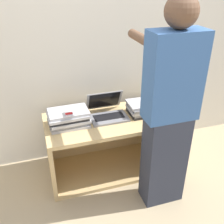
# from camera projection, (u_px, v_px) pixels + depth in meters

# --- Properties ---
(ground_plane) EXTENTS (12.00, 12.00, 0.00)m
(ground_plane) POSITION_uv_depth(u_px,v_px,m) (119.00, 187.00, 2.48)
(ground_plane) COLOR tan
(wall_back) EXTENTS (8.00, 0.05, 2.40)m
(wall_back) POSITION_uv_depth(u_px,v_px,m) (96.00, 43.00, 2.50)
(wall_back) COLOR beige
(wall_back) RESTS_ON ground_plane
(cart) EXTENTS (1.20, 0.60, 0.59)m
(cart) POSITION_uv_depth(u_px,v_px,m) (107.00, 141.00, 2.64)
(cart) COLOR tan
(cart) RESTS_ON ground_plane
(laptop_open) EXTENTS (0.35, 0.33, 0.22)m
(laptop_open) POSITION_uv_depth(u_px,v_px,m) (107.00, 112.00, 2.48)
(laptop_open) COLOR gray
(laptop_open) RESTS_ON cart
(laptop_stack_left) EXTENTS (0.37, 0.25, 0.14)m
(laptop_stack_left) POSITION_uv_depth(u_px,v_px,m) (69.00, 118.00, 2.32)
(laptop_stack_left) COLOR #B7B7BC
(laptop_stack_left) RESTS_ON cart
(laptop_stack_right) EXTENTS (0.36, 0.25, 0.12)m
(laptop_stack_right) POSITION_uv_depth(u_px,v_px,m) (146.00, 107.00, 2.53)
(laptop_stack_right) COLOR #232326
(laptop_stack_right) RESTS_ON cart
(person) EXTENTS (0.40, 0.53, 1.70)m
(person) POSITION_uv_depth(u_px,v_px,m) (169.00, 113.00, 1.99)
(person) COLOR #2D3342
(person) RESTS_ON ground_plane
(inventory_tag) EXTENTS (0.06, 0.02, 0.01)m
(inventory_tag) POSITION_uv_depth(u_px,v_px,m) (69.00, 114.00, 2.24)
(inventory_tag) COLOR red
(inventory_tag) RESTS_ON laptop_stack_left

